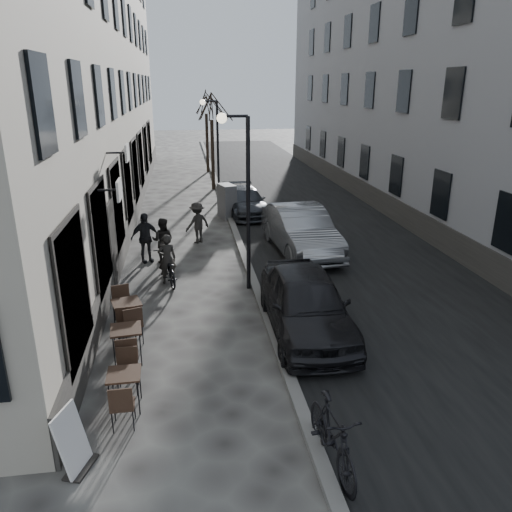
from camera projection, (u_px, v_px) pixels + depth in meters
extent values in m
plane|color=#33302E|center=(290.00, 410.00, 9.39)|extent=(120.00, 120.00, 0.00)
cube|color=black|center=(299.00, 207.00, 24.87)|extent=(7.30, 60.00, 0.00)
cube|color=#65635E|center=(226.00, 208.00, 24.36)|extent=(0.25, 60.00, 0.12)
cube|color=#A09886|center=(78.00, 30.00, 21.38)|extent=(4.00, 35.00, 16.00)
cube|color=gray|center=(419.00, 34.00, 23.48)|extent=(4.00, 35.00, 16.00)
cylinder|color=black|center=(248.00, 207.00, 14.18)|extent=(0.12, 0.12, 5.00)
cylinder|color=black|center=(235.00, 116.00, 13.31)|extent=(0.70, 0.08, 0.08)
sphere|color=#FFF2CC|center=(222.00, 118.00, 13.28)|extent=(0.28, 0.28, 0.28)
cylinder|color=black|center=(218.00, 152.00, 25.40)|extent=(0.12, 0.12, 5.00)
cylinder|color=black|center=(210.00, 101.00, 24.53)|extent=(0.70, 0.08, 0.08)
sphere|color=#FFF2CC|center=(203.00, 102.00, 24.50)|extent=(0.28, 0.28, 0.28)
cylinder|color=black|center=(213.00, 155.00, 28.37)|extent=(0.20, 0.20, 3.90)
cylinder|color=black|center=(207.00, 143.00, 33.98)|extent=(0.20, 0.20, 3.90)
cube|color=black|center=(124.00, 374.00, 9.24)|extent=(0.63, 0.63, 0.04)
cylinder|color=black|center=(110.00, 401.00, 9.09)|extent=(0.02, 0.02, 0.71)
cylinder|color=black|center=(139.00, 398.00, 9.17)|extent=(0.02, 0.02, 0.71)
cylinder|color=black|center=(113.00, 385.00, 9.56)|extent=(0.02, 0.02, 0.71)
cylinder|color=black|center=(140.00, 382.00, 9.65)|extent=(0.02, 0.02, 0.71)
cube|color=black|center=(126.00, 329.00, 10.82)|extent=(0.72, 0.72, 0.04)
cylinder|color=black|center=(114.00, 353.00, 10.63)|extent=(0.03, 0.03, 0.76)
cylinder|color=black|center=(141.00, 350.00, 10.76)|extent=(0.03, 0.03, 0.76)
cylinder|color=black|center=(115.00, 341.00, 11.13)|extent=(0.03, 0.03, 0.76)
cylinder|color=black|center=(140.00, 338.00, 11.26)|extent=(0.03, 0.03, 0.76)
cube|color=black|center=(126.00, 303.00, 12.11)|extent=(0.82, 0.82, 0.04)
cylinder|color=black|center=(118.00, 325.00, 11.90)|extent=(0.03, 0.03, 0.76)
cylinder|color=black|center=(141.00, 320.00, 12.12)|extent=(0.03, 0.03, 0.76)
cylinder|color=black|center=(114.00, 315.00, 12.37)|extent=(0.03, 0.03, 0.76)
cylinder|color=black|center=(136.00, 311.00, 12.59)|extent=(0.03, 0.03, 0.76)
cube|color=black|center=(81.00, 467.00, 7.98)|extent=(0.50, 0.70, 0.04)
cube|color=white|center=(72.00, 440.00, 7.79)|extent=(0.46, 0.68, 1.05)
cube|color=slate|center=(227.00, 201.00, 22.58)|extent=(0.84, 1.14, 1.54)
imported|color=black|center=(168.00, 268.00, 15.26)|extent=(1.03, 1.90, 0.95)
imported|color=#262421|center=(167.00, 259.00, 15.17)|extent=(0.64, 0.49, 1.55)
imported|color=black|center=(163.00, 240.00, 16.90)|extent=(0.88, 0.76, 1.57)
imported|color=black|center=(197.00, 223.00, 19.04)|extent=(1.18, 1.06, 1.59)
imported|color=black|center=(145.00, 238.00, 16.94)|extent=(1.09, 0.82, 1.73)
imported|color=black|center=(306.00, 303.00, 12.10)|extent=(1.94, 4.66, 1.58)
imported|color=gray|center=(301.00, 230.00, 17.94)|extent=(2.14, 5.16, 1.66)
imported|color=#303339|center=(245.00, 201.00, 23.24)|extent=(2.10, 4.37, 1.23)
imported|color=black|center=(332.00, 436.00, 7.85)|extent=(0.72, 1.98, 1.16)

